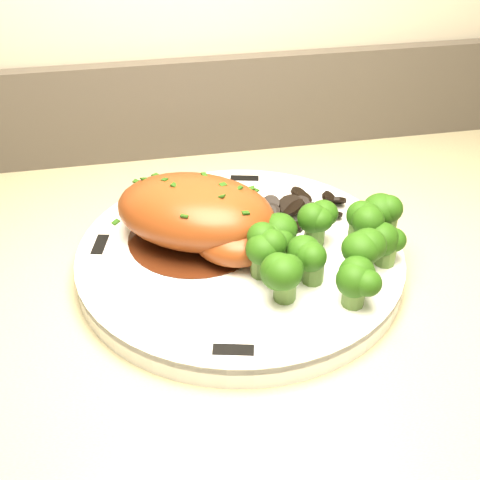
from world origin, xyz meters
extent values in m
cube|color=#4C443A|center=(-0.31, 1.99, 1.03)|extent=(2.25, 0.02, 0.12)
cylinder|color=white|center=(-0.59, 1.74, 0.98)|extent=(0.35, 0.35, 0.02)
cube|color=black|center=(-0.56, 1.87, 0.99)|extent=(0.03, 0.02, 0.00)
cube|color=black|center=(-0.72, 1.77, 0.99)|extent=(0.02, 0.03, 0.00)
cube|color=black|center=(-0.62, 1.61, 0.99)|extent=(0.03, 0.02, 0.00)
cube|color=black|center=(-0.46, 1.71, 0.99)|extent=(0.02, 0.03, 0.00)
cylinder|color=#3F1A0B|center=(-0.63, 1.77, 0.99)|extent=(0.13, 0.13, 0.00)
ellipsoid|color=brown|center=(-0.63, 1.77, 1.02)|extent=(0.18, 0.16, 0.06)
ellipsoid|color=brown|center=(-0.60, 1.72, 1.01)|extent=(0.09, 0.08, 0.03)
cube|color=#1E440E|center=(-0.67, 1.79, 1.05)|extent=(0.01, 0.00, 0.00)
cube|color=#1E440E|center=(-0.65, 1.78, 1.05)|extent=(0.01, 0.00, 0.00)
cube|color=#1E440E|center=(-0.64, 1.78, 1.05)|extent=(0.01, 0.00, 0.00)
cube|color=#1E440E|center=(-0.62, 1.77, 1.05)|extent=(0.01, 0.00, 0.00)
cube|color=#1E440E|center=(-0.60, 1.76, 1.05)|extent=(0.01, 0.00, 0.00)
cube|color=#1E440E|center=(-0.59, 1.75, 1.05)|extent=(0.01, 0.00, 0.00)
cylinder|color=black|center=(-0.49, 1.79, 0.99)|extent=(0.02, 0.02, 0.01)
cylinder|color=black|center=(-0.49, 1.79, 1.00)|extent=(0.02, 0.02, 0.01)
cylinder|color=black|center=(-0.50, 1.80, 1.00)|extent=(0.02, 0.02, 0.01)
cylinder|color=black|center=(-0.50, 1.80, 0.99)|extent=(0.02, 0.02, 0.01)
cylinder|color=black|center=(-0.52, 1.81, 1.00)|extent=(0.02, 0.02, 0.01)
cylinder|color=black|center=(-0.53, 1.81, 1.00)|extent=(0.02, 0.02, 0.02)
cylinder|color=black|center=(-0.54, 1.80, 0.99)|extent=(0.03, 0.02, 0.01)
cylinder|color=black|center=(-0.55, 1.80, 1.00)|extent=(0.03, 0.03, 0.00)
cylinder|color=black|center=(-0.55, 1.79, 1.00)|extent=(0.03, 0.03, 0.01)
cylinder|color=black|center=(-0.55, 1.79, 0.99)|extent=(0.02, 0.02, 0.02)
cylinder|color=black|center=(-0.55, 1.78, 1.00)|extent=(0.03, 0.03, 0.01)
cylinder|color=black|center=(-0.55, 1.77, 1.00)|extent=(0.03, 0.03, 0.01)
cylinder|color=black|center=(-0.54, 1.77, 0.99)|extent=(0.03, 0.03, 0.01)
cylinder|color=black|center=(-0.53, 1.76, 1.00)|extent=(0.03, 0.03, 0.01)
cylinder|color=black|center=(-0.52, 1.76, 1.00)|extent=(0.03, 0.02, 0.02)
cylinder|color=black|center=(-0.50, 1.77, 0.99)|extent=(0.03, 0.03, 0.02)
cylinder|color=black|center=(-0.50, 1.77, 1.00)|extent=(0.03, 0.03, 0.01)
cylinder|color=black|center=(-0.49, 1.78, 1.00)|extent=(0.03, 0.03, 0.01)
cylinder|color=#567B34|center=(-0.56, 1.72, 1.00)|extent=(0.02, 0.02, 0.03)
sphere|color=#143808|center=(-0.56, 1.72, 1.02)|extent=(0.03, 0.03, 0.03)
cylinder|color=#567B34|center=(-0.52, 1.73, 1.00)|extent=(0.02, 0.02, 0.03)
sphere|color=#143808|center=(-0.52, 1.73, 1.02)|extent=(0.03, 0.03, 0.03)
cylinder|color=#567B34|center=(-0.49, 1.72, 1.00)|extent=(0.02, 0.02, 0.03)
sphere|color=#143808|center=(-0.49, 1.72, 1.02)|extent=(0.03, 0.03, 0.03)
cylinder|color=#567B34|center=(-0.54, 1.68, 1.00)|extent=(0.02, 0.02, 0.03)
sphere|color=#143808|center=(-0.54, 1.68, 1.02)|extent=(0.03, 0.03, 0.03)
cylinder|color=#567B34|center=(-0.50, 1.68, 1.00)|extent=(0.02, 0.02, 0.03)
sphere|color=#143808|center=(-0.50, 1.68, 1.02)|extent=(0.03, 0.03, 0.03)
cylinder|color=#567B34|center=(-0.47, 1.69, 1.00)|extent=(0.02, 0.02, 0.03)
sphere|color=#143808|center=(-0.47, 1.69, 1.02)|extent=(0.03, 0.03, 0.03)
cylinder|color=#567B34|center=(-0.57, 1.66, 1.00)|extent=(0.02, 0.02, 0.03)
sphere|color=#143808|center=(-0.57, 1.66, 1.02)|extent=(0.03, 0.03, 0.03)
cylinder|color=#567B34|center=(-0.52, 1.65, 1.00)|extent=(0.02, 0.02, 0.03)
sphere|color=#143808|center=(-0.52, 1.65, 1.02)|extent=(0.03, 0.03, 0.03)
cylinder|color=#567B34|center=(-0.58, 1.70, 1.00)|extent=(0.02, 0.02, 0.03)
sphere|color=#143808|center=(-0.58, 1.70, 1.02)|extent=(0.03, 0.03, 0.03)
cylinder|color=#567B34|center=(-0.46, 1.72, 1.00)|extent=(0.02, 0.02, 0.03)
sphere|color=#143808|center=(-0.46, 1.72, 1.02)|extent=(0.03, 0.03, 0.03)
camera|label=1|loc=(-0.68, 1.29, 1.32)|focal=45.00mm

